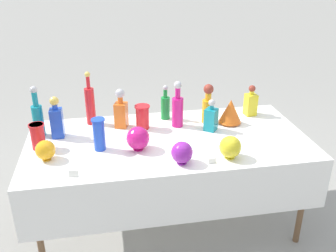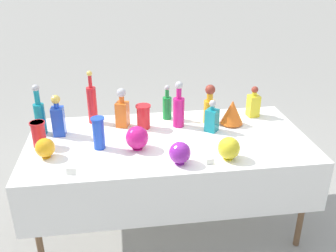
{
  "view_description": "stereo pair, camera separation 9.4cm",
  "coord_description": "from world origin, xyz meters",
  "px_view_note": "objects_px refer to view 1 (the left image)",
  "views": [
    {
      "loc": [
        -0.43,
        -2.39,
        1.99
      ],
      "look_at": [
        0.0,
        0.0,
        0.86
      ],
      "focal_mm": 40.0,
      "sensor_mm": 36.0,
      "label": 1
    },
    {
      "loc": [
        -0.34,
        -2.41,
        1.99
      ],
      "look_at": [
        0.0,
        0.0,
        0.86
      ],
      "focal_mm": 40.0,
      "sensor_mm": 36.0,
      "label": 2
    }
  ],
  "objects_px": {
    "tall_bottle_1": "(208,105)",
    "round_bowl_0": "(182,153)",
    "square_decanter_1": "(121,111)",
    "square_decanter_3": "(251,103)",
    "tall_bottle_4": "(165,106)",
    "slender_vase_2": "(142,116)",
    "square_decanter_0": "(57,120)",
    "round_bowl_2": "(138,138)",
    "round_bowl_1": "(45,150)",
    "square_decanter_2": "(211,118)",
    "slender_vase_1": "(99,133)",
    "tall_bottle_0": "(90,104)",
    "tall_bottle_2": "(178,108)",
    "slender_vase_0": "(38,135)",
    "fluted_vase_0": "(230,111)",
    "tall_bottle_3": "(38,116)",
    "round_bowl_3": "(230,147)"
  },
  "relations": [
    {
      "from": "tall_bottle_1",
      "to": "square_decanter_3",
      "type": "distance_m",
      "value": 0.4
    },
    {
      "from": "tall_bottle_4",
      "to": "round_bowl_2",
      "type": "xyz_separation_m",
      "value": [
        -0.27,
        -0.49,
        -0.02
      ]
    },
    {
      "from": "tall_bottle_3",
      "to": "round_bowl_1",
      "type": "height_order",
      "value": "tall_bottle_3"
    },
    {
      "from": "tall_bottle_4",
      "to": "square_decanter_1",
      "type": "bearing_deg",
      "value": -164.94
    },
    {
      "from": "tall_bottle_4",
      "to": "fluted_vase_0",
      "type": "bearing_deg",
      "value": -20.41
    },
    {
      "from": "tall_bottle_3",
      "to": "square_decanter_3",
      "type": "relative_size",
      "value": 1.48
    },
    {
      "from": "square_decanter_1",
      "to": "tall_bottle_0",
      "type": "bearing_deg",
      "value": 155.55
    },
    {
      "from": "tall_bottle_4",
      "to": "square_decanter_1",
      "type": "distance_m",
      "value": 0.37
    },
    {
      "from": "tall_bottle_3",
      "to": "square_decanter_0",
      "type": "relative_size",
      "value": 1.22
    },
    {
      "from": "tall_bottle_2",
      "to": "square_decanter_0",
      "type": "xyz_separation_m",
      "value": [
        -0.9,
        -0.03,
        -0.01
      ]
    },
    {
      "from": "square_decanter_2",
      "to": "slender_vase_1",
      "type": "relative_size",
      "value": 1.09
    },
    {
      "from": "tall_bottle_2",
      "to": "tall_bottle_3",
      "type": "xyz_separation_m",
      "value": [
        -1.03,
        0.01,
        0.01
      ]
    },
    {
      "from": "tall_bottle_1",
      "to": "round_bowl_0",
      "type": "bearing_deg",
      "value": -119.33
    },
    {
      "from": "square_decanter_0",
      "to": "round_bowl_2",
      "type": "distance_m",
      "value": 0.63
    },
    {
      "from": "slender_vase_0",
      "to": "round_bowl_0",
      "type": "xyz_separation_m",
      "value": [
        0.93,
        -0.37,
        -0.02
      ]
    },
    {
      "from": "fluted_vase_0",
      "to": "tall_bottle_3",
      "type": "bearing_deg",
      "value": 178.42
    },
    {
      "from": "tall_bottle_2",
      "to": "round_bowl_0",
      "type": "xyz_separation_m",
      "value": [
        -0.09,
        -0.57,
        -0.07
      ]
    },
    {
      "from": "tall_bottle_0",
      "to": "slender_vase_0",
      "type": "distance_m",
      "value": 0.51
    },
    {
      "from": "fluted_vase_0",
      "to": "slender_vase_1",
      "type": "bearing_deg",
      "value": -165.69
    },
    {
      "from": "tall_bottle_1",
      "to": "round_bowl_1",
      "type": "relative_size",
      "value": 2.31
    },
    {
      "from": "slender_vase_2",
      "to": "round_bowl_1",
      "type": "height_order",
      "value": "slender_vase_2"
    },
    {
      "from": "tall_bottle_4",
      "to": "fluted_vase_0",
      "type": "relative_size",
      "value": 1.44
    },
    {
      "from": "slender_vase_2",
      "to": "round_bowl_1",
      "type": "distance_m",
      "value": 0.77
    },
    {
      "from": "square_decanter_1",
      "to": "round_bowl_2",
      "type": "bearing_deg",
      "value": -77.36
    },
    {
      "from": "tall_bottle_3",
      "to": "tall_bottle_4",
      "type": "xyz_separation_m",
      "value": [
        0.96,
        0.14,
        -0.04
      ]
    },
    {
      "from": "square_decanter_0",
      "to": "round_bowl_2",
      "type": "relative_size",
      "value": 1.88
    },
    {
      "from": "square_decanter_1",
      "to": "round_bowl_0",
      "type": "relative_size",
      "value": 2.09
    },
    {
      "from": "square_decanter_0",
      "to": "round_bowl_3",
      "type": "distance_m",
      "value": 1.25
    },
    {
      "from": "tall_bottle_4",
      "to": "square_decanter_3",
      "type": "distance_m",
      "value": 0.71
    },
    {
      "from": "slender_vase_1",
      "to": "square_decanter_1",
      "type": "bearing_deg",
      "value": 63.65
    },
    {
      "from": "square_decanter_1",
      "to": "square_decanter_0",
      "type": "bearing_deg",
      "value": -168.89
    },
    {
      "from": "tall_bottle_1",
      "to": "slender_vase_2",
      "type": "distance_m",
      "value": 0.52
    },
    {
      "from": "tall_bottle_2",
      "to": "slender_vase_0",
      "type": "relative_size",
      "value": 2.0
    },
    {
      "from": "tall_bottle_4",
      "to": "slender_vase_2",
      "type": "distance_m",
      "value": 0.25
    },
    {
      "from": "square_decanter_3",
      "to": "slender_vase_2",
      "type": "bearing_deg",
      "value": -173.36
    },
    {
      "from": "square_decanter_0",
      "to": "slender_vase_0",
      "type": "height_order",
      "value": "square_decanter_0"
    },
    {
      "from": "round_bowl_1",
      "to": "round_bowl_3",
      "type": "bearing_deg",
      "value": -8.91
    },
    {
      "from": "slender_vase_0",
      "to": "round_bowl_0",
      "type": "relative_size",
      "value": 1.22
    },
    {
      "from": "tall_bottle_4",
      "to": "square_decanter_2",
      "type": "relative_size",
      "value": 1.14
    },
    {
      "from": "square_decanter_1",
      "to": "round_bowl_1",
      "type": "bearing_deg",
      "value": -140.5
    },
    {
      "from": "slender_vase_1",
      "to": "round_bowl_3",
      "type": "xyz_separation_m",
      "value": [
        0.84,
        -0.27,
        -0.04
      ]
    },
    {
      "from": "tall_bottle_0",
      "to": "square_decanter_2",
      "type": "bearing_deg",
      "value": -17.7
    },
    {
      "from": "fluted_vase_0",
      "to": "round_bowl_3",
      "type": "height_order",
      "value": "fluted_vase_0"
    },
    {
      "from": "square_decanter_1",
      "to": "square_decanter_3",
      "type": "xyz_separation_m",
      "value": [
        1.07,
        0.05,
        -0.02
      ]
    },
    {
      "from": "square_decanter_1",
      "to": "round_bowl_2",
      "type": "distance_m",
      "value": 0.4
    },
    {
      "from": "round_bowl_0",
      "to": "round_bowl_1",
      "type": "relative_size",
      "value": 1.09
    },
    {
      "from": "tall_bottle_1",
      "to": "square_decanter_1",
      "type": "height_order",
      "value": "tall_bottle_1"
    },
    {
      "from": "tall_bottle_1",
      "to": "fluted_vase_0",
      "type": "xyz_separation_m",
      "value": [
        0.17,
        -0.05,
        -0.04
      ]
    },
    {
      "from": "tall_bottle_0",
      "to": "square_decanter_2",
      "type": "height_order",
      "value": "tall_bottle_0"
    },
    {
      "from": "tall_bottle_2",
      "to": "slender_vase_2",
      "type": "xyz_separation_m",
      "value": [
        -0.27,
        0.0,
        -0.05
      ]
    }
  ]
}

